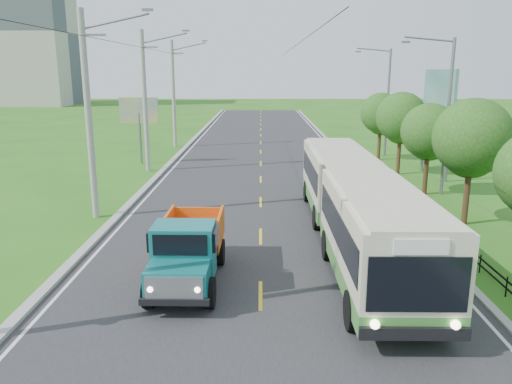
{
  "coord_description": "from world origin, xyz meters",
  "views": [
    {
      "loc": [
        -0.01,
        -15.08,
        7.16
      ],
      "look_at": [
        -0.21,
        6.61,
        1.9
      ],
      "focal_mm": 35.0,
      "sensor_mm": 36.0,
      "label": 1
    }
  ],
  "objects_px": {
    "planter_near": "(455,231)",
    "streetlight_mid": "(445,112)",
    "pole_mid": "(145,101)",
    "planter_mid": "(404,189)",
    "tree_fourth": "(429,134)",
    "streetlight_far": "(386,99)",
    "billboard_left": "(139,115)",
    "planter_far": "(375,165)",
    "pole_far": "(174,94)",
    "billboard_right": "(439,98)",
    "pole_near": "(89,115)",
    "dump_truck": "(188,246)",
    "tree_back": "(381,115)",
    "tree_third": "(472,141)",
    "bus": "(354,199)",
    "tree_fifth": "(401,120)"
  },
  "relations": [
    {
      "from": "pole_near",
      "to": "planter_far",
      "type": "bearing_deg",
      "value": 37.63
    },
    {
      "from": "pole_far",
      "to": "planter_mid",
      "type": "bearing_deg",
      "value": -48.41
    },
    {
      "from": "tree_fourth",
      "to": "streetlight_far",
      "type": "relative_size",
      "value": 0.6
    },
    {
      "from": "tree_back",
      "to": "dump_truck",
      "type": "xyz_separation_m",
      "value": [
        -12.36,
        -25.06,
        -2.33
      ]
    },
    {
      "from": "streetlight_mid",
      "to": "dump_truck",
      "type": "bearing_deg",
      "value": -135.49
    },
    {
      "from": "billboard_left",
      "to": "planter_near",
      "type": "bearing_deg",
      "value": -44.84
    },
    {
      "from": "pole_near",
      "to": "planter_far",
      "type": "relative_size",
      "value": 14.93
    },
    {
      "from": "pole_far",
      "to": "planter_near",
      "type": "height_order",
      "value": "pole_far"
    },
    {
      "from": "billboard_right",
      "to": "pole_far",
      "type": "bearing_deg",
      "value": 147.7
    },
    {
      "from": "tree_fourth",
      "to": "tree_back",
      "type": "height_order",
      "value": "tree_back"
    },
    {
      "from": "planter_near",
      "to": "planter_mid",
      "type": "distance_m",
      "value": 8.0
    },
    {
      "from": "tree_fourth",
      "to": "planter_near",
      "type": "bearing_deg",
      "value": -98.77
    },
    {
      "from": "planter_near",
      "to": "planter_mid",
      "type": "relative_size",
      "value": 1.0
    },
    {
      "from": "planter_near",
      "to": "bus",
      "type": "xyz_separation_m",
      "value": [
        -4.72,
        -1.1,
        1.72
      ]
    },
    {
      "from": "planter_far",
      "to": "streetlight_mid",
      "type": "bearing_deg",
      "value": -75.68
    },
    {
      "from": "tree_third",
      "to": "dump_truck",
      "type": "xyz_separation_m",
      "value": [
        -12.36,
        -7.06,
        -2.66
      ]
    },
    {
      "from": "pole_near",
      "to": "billboard_right",
      "type": "bearing_deg",
      "value": 28.14
    },
    {
      "from": "tree_third",
      "to": "tree_fourth",
      "type": "bearing_deg",
      "value": 90.0
    },
    {
      "from": "tree_fifth",
      "to": "planter_far",
      "type": "distance_m",
      "value": 4.21
    },
    {
      "from": "streetlight_mid",
      "to": "planter_mid",
      "type": "xyz_separation_m",
      "value": [
        -2.04,
        -0.0,
        -4.62
      ]
    },
    {
      "from": "tree_fifth",
      "to": "planter_mid",
      "type": "bearing_deg",
      "value": -101.56
    },
    {
      "from": "tree_fifth",
      "to": "streetlight_mid",
      "type": "relative_size",
      "value": 0.64
    },
    {
      "from": "pole_near",
      "to": "billboard_left",
      "type": "distance_m",
      "value": 15.1
    },
    {
      "from": "tree_fifth",
      "to": "planter_mid",
      "type": "distance_m",
      "value": 7.21
    },
    {
      "from": "billboard_right",
      "to": "dump_truck",
      "type": "distance_m",
      "value": 24.35
    },
    {
      "from": "tree_fourth",
      "to": "tree_back",
      "type": "bearing_deg",
      "value": 90.0
    },
    {
      "from": "tree_third",
      "to": "tree_fifth",
      "type": "height_order",
      "value": "tree_third"
    },
    {
      "from": "streetlight_far",
      "to": "bus",
      "type": "bearing_deg",
      "value": -106.33
    },
    {
      "from": "planter_far",
      "to": "billboard_right",
      "type": "bearing_deg",
      "value": -28.39
    },
    {
      "from": "planter_near",
      "to": "pole_near",
      "type": "bearing_deg",
      "value": 169.91
    },
    {
      "from": "pole_mid",
      "to": "billboard_right",
      "type": "bearing_deg",
      "value": -2.78
    },
    {
      "from": "pole_mid",
      "to": "planter_far",
      "type": "distance_m",
      "value": 17.56
    },
    {
      "from": "planter_far",
      "to": "billboard_left",
      "type": "xyz_separation_m",
      "value": [
        -18.1,
        2.0,
        3.58
      ]
    },
    {
      "from": "tree_back",
      "to": "streetlight_mid",
      "type": "relative_size",
      "value": 0.61
    },
    {
      "from": "billboard_left",
      "to": "bus",
      "type": "height_order",
      "value": "billboard_left"
    },
    {
      "from": "planter_mid",
      "to": "planter_far",
      "type": "height_order",
      "value": "same"
    },
    {
      "from": "tree_fourth",
      "to": "billboard_left",
      "type": "xyz_separation_m",
      "value": [
        -19.36,
        9.86,
        0.28
      ]
    },
    {
      "from": "planter_near",
      "to": "streetlight_mid",
      "type": "bearing_deg",
      "value": 75.68
    },
    {
      "from": "tree_third",
      "to": "pole_mid",
      "type": "bearing_deg",
      "value": 144.64
    },
    {
      "from": "pole_mid",
      "to": "planter_mid",
      "type": "xyz_separation_m",
      "value": [
        16.86,
        -7.0,
        -4.81
      ]
    },
    {
      "from": "pole_far",
      "to": "billboard_left",
      "type": "height_order",
      "value": "pole_far"
    },
    {
      "from": "pole_mid",
      "to": "tree_back",
      "type": "height_order",
      "value": "pole_mid"
    },
    {
      "from": "tree_fifth",
      "to": "planter_near",
      "type": "relative_size",
      "value": 8.66
    },
    {
      "from": "tree_fourth",
      "to": "billboard_right",
      "type": "xyz_separation_m",
      "value": [
        2.44,
        5.86,
        1.76
      ]
    },
    {
      "from": "planter_near",
      "to": "billboard_right",
      "type": "bearing_deg",
      "value": 75.2
    },
    {
      "from": "streetlight_mid",
      "to": "bus",
      "type": "bearing_deg",
      "value": -126.63
    },
    {
      "from": "pole_near",
      "to": "billboard_left",
      "type": "xyz_separation_m",
      "value": [
        -1.24,
        15.0,
        -1.23
      ]
    },
    {
      "from": "streetlight_mid",
      "to": "streetlight_far",
      "type": "distance_m",
      "value": 14.0
    },
    {
      "from": "pole_far",
      "to": "billboard_right",
      "type": "xyz_separation_m",
      "value": [
        20.56,
        -13.0,
        0.25
      ]
    },
    {
      "from": "pole_near",
      "to": "bus",
      "type": "bearing_deg",
      "value": -18.67
    }
  ]
}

